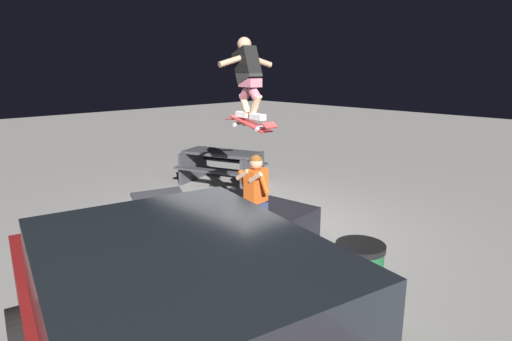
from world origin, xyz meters
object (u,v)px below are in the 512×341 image
person_sitting_on_ledge (251,195)px  trash_bin (358,283)px  skater_airborne (248,74)px  picnic_table_back (222,162)px  kicker_ramp (163,208)px  skateboard (250,124)px  ledge_box_main (259,217)px

person_sitting_on_ledge → trash_bin: person_sitting_on_ledge is taller
skater_airborne → picnic_table_back: bearing=-32.9°
person_sitting_on_ledge → picnic_table_back: size_ratio=0.65×
skater_airborne → kicker_ramp: skater_airborne is taller
skateboard → picnic_table_back: size_ratio=0.50×
person_sitting_on_ledge → skateboard: bearing=-34.7°
skater_airborne → trash_bin: bearing=163.9°
ledge_box_main → kicker_ramp: (1.93, 0.57, -0.19)m
skateboard → picnic_table_back: bearing=-32.5°
trash_bin → person_sitting_on_ledge: bearing=-15.6°
skateboard → kicker_ramp: bearing=5.5°
skateboard → skater_airborne: skater_airborne is taller
kicker_ramp → picnic_table_back: bearing=-70.0°
ledge_box_main → trash_bin: size_ratio=2.10×
ledge_box_main → skater_airborne: bearing=109.8°
skater_airborne → picnic_table_back: skater_airborne is taller
skateboard → kicker_ramp: 2.74m
kicker_ramp → picnic_table_back: picnic_table_back is taller
ledge_box_main → kicker_ramp: 2.02m
ledge_box_main → skater_airborne: (-0.13, 0.36, 2.23)m
skateboard → picnic_table_back: 3.62m
picnic_table_back → person_sitting_on_ledge: bearing=147.4°
ledge_box_main → picnic_table_back: picnic_table_back is taller
skater_airborne → trash_bin: (-2.36, 0.68, -2.05)m
ledge_box_main → skateboard: size_ratio=1.75×
person_sitting_on_ledge → kicker_ramp: person_sitting_on_ledge is taller
person_sitting_on_ledge → trash_bin: bearing=164.4°
skateboard → trash_bin: (-2.30, 0.67, -1.36)m
skateboard → trash_bin: size_ratio=1.20×
person_sitting_on_ledge → kicker_ramp: bearing=4.2°
skater_airborne → kicker_ramp: bearing=5.9°
kicker_ramp → trash_bin: size_ratio=1.39×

